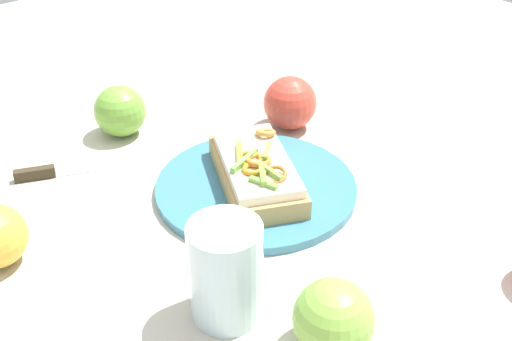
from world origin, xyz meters
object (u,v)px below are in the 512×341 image
apple_4 (333,319)px  plate (256,187)px  knife (45,173)px  apple_0 (290,103)px  sandwich (256,170)px  apple_3 (120,111)px  drinking_glass (226,271)px

apple_4 → plate: bearing=-26.8°
knife → apple_0: bearing=6.3°
sandwich → apple_3: bearing=39.0°
apple_0 → apple_3: 0.26m
plate → sandwich: (-0.00, 0.00, 0.03)m
sandwich → apple_4: (-0.24, 0.12, 0.01)m
apple_3 → apple_4: (-0.50, 0.07, -0.00)m
apple_0 → drinking_glass: bearing=126.1°
sandwich → apple_0: apple_0 is taller
sandwich → drinking_glass: (-0.14, 0.17, 0.02)m
sandwich → drinking_glass: 0.22m
apple_0 → knife: bearing=70.7°
apple_3 → apple_0: bearing=-127.2°
sandwich → knife: sandwich is taller
apple_3 → apple_4: same height
apple_4 → drinking_glass: drinking_glass is taller
apple_0 → knife: (0.12, 0.35, -0.03)m
drinking_glass → sandwich: bearing=-50.0°
plate → drinking_glass: drinking_glass is taller
sandwich → apple_3: (0.25, 0.05, 0.01)m
plate → apple_3: bearing=11.0°
plate → knife: bearing=41.4°
sandwich → plate: bearing=2.4°
apple_3 → knife: bearing=103.3°
plate → sandwich: bearing=154.3°
plate → apple_0: bearing=-58.7°
apple_0 → apple_4: 0.44m
sandwich → drinking_glass: drinking_glass is taller
plate → sandwich: 0.03m
sandwich → apple_0: (0.10, -0.16, 0.01)m
apple_0 → knife: 0.37m
sandwich → knife: (0.22, 0.19, -0.03)m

